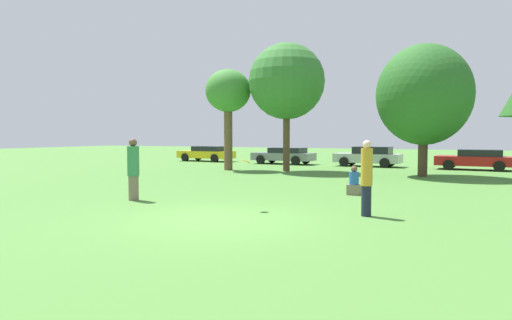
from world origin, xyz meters
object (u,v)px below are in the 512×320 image
object	(u,v)px
tree_0	(228,93)
tree_1	(287,82)
parked_car_yellow	(207,153)
bystander_sitting	(354,183)
parked_car_grey	(284,155)
person_catcher	(367,177)
person_thrower	(133,169)
parked_car_red	(476,159)
tree_2	(424,95)
parked_car_silver	(369,156)
frisbee	(246,161)

from	to	relation	value
tree_0	tree_1	world-z (taller)	tree_1
parked_car_yellow	tree_1	bearing A→B (deg)	148.15
bystander_sitting	parked_car_grey	distance (m)	16.72
person_catcher	parked_car_yellow	distance (m)	25.13
person_thrower	parked_car_red	world-z (taller)	person_thrower
parked_car_yellow	parked_car_grey	distance (m)	6.85
person_thrower	bystander_sitting	size ratio (longest dim) A/B	1.95
tree_2	parked_car_red	bearing A→B (deg)	67.38
person_catcher	tree_0	bearing A→B (deg)	-50.93
tree_1	parked_car_silver	bearing A→B (deg)	60.68
person_thrower	tree_0	xyz separation A→B (m)	(-3.34, 12.17, 3.55)
bystander_sitting	parked_car_yellow	world-z (taller)	parked_car_yellow
parked_car_red	parked_car_silver	bearing A→B (deg)	0.77
frisbee	tree_0	world-z (taller)	tree_0
person_thrower	bystander_sitting	world-z (taller)	person_thrower
person_thrower	parked_car_grey	xyz separation A→B (m)	(-2.41, 18.75, -0.35)
person_thrower	tree_0	world-z (taller)	tree_0
person_catcher	parked_car_red	bearing A→B (deg)	-101.07
tree_2	parked_car_grey	world-z (taller)	tree_2
bystander_sitting	parked_car_grey	bearing A→B (deg)	120.20
person_catcher	bystander_sitting	size ratio (longest dim) A/B	1.92
person_catcher	bystander_sitting	distance (m)	4.18
tree_2	parked_car_grey	xyz separation A→B (m)	(-9.88, 6.07, -3.42)
parked_car_red	bystander_sitting	bearing A→B (deg)	77.89
frisbee	tree_1	distance (m)	13.89
tree_0	frisbee	bearing A→B (deg)	-58.98
tree_0	tree_1	distance (m)	3.57
parked_car_silver	parked_car_grey	bearing A→B (deg)	3.84
tree_0	tree_2	world-z (taller)	tree_2
bystander_sitting	parked_car_red	distance (m)	14.77
tree_2	parked_car_grey	distance (m)	12.08
person_thrower	person_catcher	size ratio (longest dim) A/B	1.01
person_catcher	tree_2	world-z (taller)	tree_2
frisbee	parked_car_silver	world-z (taller)	frisbee
parked_car_grey	person_thrower	bearing A→B (deg)	100.57
frisbee	parked_car_red	xyz separation A→B (m)	(5.87, 18.62, -0.70)
bystander_sitting	parked_car_grey	world-z (taller)	parked_car_grey
parked_car_yellow	parked_car_red	size ratio (longest dim) A/B	1.06
frisbee	parked_car_silver	bearing A→B (deg)	91.40
tree_2	parked_car_yellow	world-z (taller)	tree_2
tree_2	parked_car_silver	size ratio (longest dim) A/B	1.51
person_catcher	tree_1	size ratio (longest dim) A/B	0.27
frisbee	tree_0	distance (m)	14.65
person_thrower	tree_1	bearing A→B (deg)	86.62
bystander_sitting	tree_0	distance (m)	12.89
person_thrower	tree_0	distance (m)	13.11
tree_1	parked_car_red	size ratio (longest dim) A/B	1.66
parked_car_grey	parked_car_silver	xyz separation A→B (m)	(5.98, 0.06, 0.05)
person_catcher	bystander_sitting	world-z (taller)	person_catcher
tree_1	parked_car_silver	distance (m)	8.26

